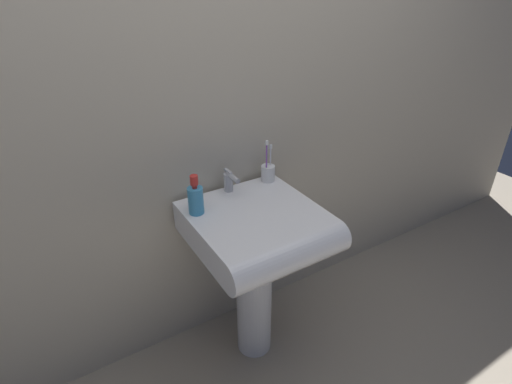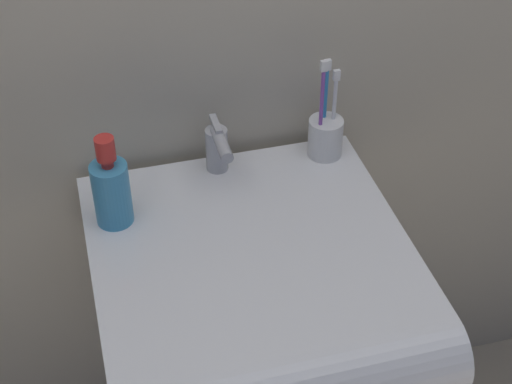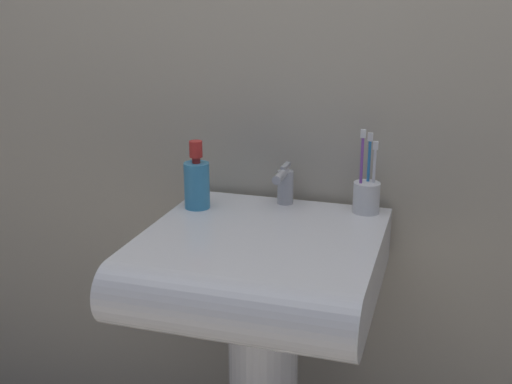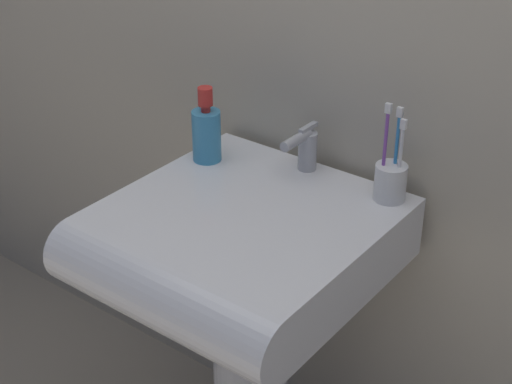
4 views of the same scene
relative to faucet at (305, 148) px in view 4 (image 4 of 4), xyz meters
name	(u,v)px [view 4 (image 4 of 4)]	position (x,y,z in m)	size (l,w,h in m)	color
sink_basin	(234,248)	(0.01, -0.25, -0.12)	(0.52, 0.56, 0.13)	white
faucet	(305,148)	(0.00, 0.00, 0.00)	(0.04, 0.12, 0.10)	#B7B7BC
toothbrush_cup	(391,179)	(0.20, 0.00, -0.01)	(0.06, 0.06, 0.21)	white
soap_bottle	(206,132)	(-0.20, -0.09, 0.01)	(0.06, 0.06, 0.17)	#3F99CC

